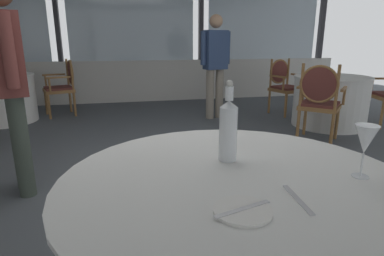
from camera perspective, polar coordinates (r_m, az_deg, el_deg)
ground_plane at (r=2.99m, az=-6.12°, el=-9.52°), size 14.16×14.16×0.00m
window_wall_far at (r=6.79m, az=-10.41°, el=13.70°), size 9.07×0.14×2.68m
side_plate at (r=1.03m, az=9.02°, el=-14.35°), size 0.19×0.19×0.01m
butter_knife at (r=1.03m, az=9.03°, el=-14.10°), size 0.20×0.08×0.00m
dinner_fork at (r=1.15m, az=18.37°, el=-11.98°), size 0.03×0.21×0.00m
water_bottle at (r=1.39m, az=6.49°, el=-0.14°), size 0.08×0.08×0.35m
wine_glass at (r=1.37m, az=28.61°, el=-1.96°), size 0.09×0.09×0.21m
background_table_0 at (r=5.85m, az=-31.14°, el=4.53°), size 1.07×1.07×0.74m
dining_chair_0_1 at (r=5.89m, az=-22.00°, el=7.45°), size 0.58×0.62×0.94m
background_table_2 at (r=5.22m, az=23.44°, el=4.41°), size 1.09×1.09×0.74m
dining_chair_2_0 at (r=5.83m, az=16.07°, el=7.87°), size 0.62×0.57×0.94m
dining_chair_2_1 at (r=4.23m, az=21.81°, el=5.07°), size 0.66×0.66×0.99m
diner_person_0 at (r=5.23m, az=4.20°, el=11.88°), size 0.52×0.28×1.64m
diner_person_1 at (r=2.90m, az=-29.70°, el=7.95°), size 0.31×0.50×1.71m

